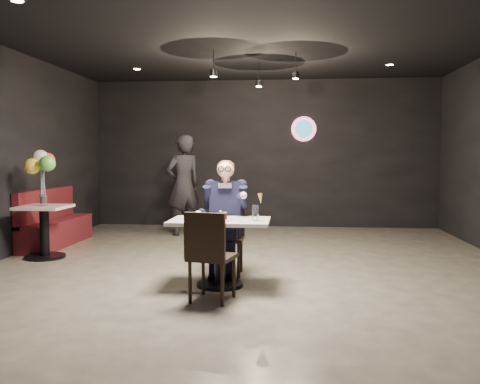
# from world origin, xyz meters

# --- Properties ---
(floor) EXTENTS (9.00, 9.00, 0.00)m
(floor) POSITION_xyz_m (0.00, 0.00, 0.00)
(floor) COLOR gray
(floor) RESTS_ON ground
(wall_sign) EXTENTS (0.50, 0.06, 0.50)m
(wall_sign) POSITION_xyz_m (0.80, 4.47, 2.00)
(wall_sign) COLOR pink
(wall_sign) RESTS_ON floor
(pendant_lights) EXTENTS (1.40, 1.20, 0.36)m
(pendant_lights) POSITION_xyz_m (0.00, 2.00, 2.88)
(pendant_lights) COLOR black
(pendant_lights) RESTS_ON floor
(main_table) EXTENTS (1.10, 0.70, 0.75)m
(main_table) POSITION_xyz_m (-0.25, -0.40, 0.38)
(main_table) COLOR white
(main_table) RESTS_ON floor
(chair_far) EXTENTS (0.42, 0.46, 0.92)m
(chair_far) POSITION_xyz_m (-0.25, 0.15, 0.46)
(chair_far) COLOR black
(chair_far) RESTS_ON floor
(chair_near) EXTENTS (0.51, 0.54, 0.92)m
(chair_near) POSITION_xyz_m (-0.25, -0.97, 0.46)
(chair_near) COLOR black
(chair_near) RESTS_ON floor
(seated_man) EXTENTS (0.60, 0.80, 1.44)m
(seated_man) POSITION_xyz_m (-0.25, 0.15, 0.72)
(seated_man) COLOR black
(seated_man) RESTS_ON floor
(dessert_plate) EXTENTS (0.24, 0.24, 0.01)m
(dessert_plate) POSITION_xyz_m (-0.19, -0.47, 0.76)
(dessert_plate) COLOR white
(dessert_plate) RESTS_ON main_table
(cake_slice) EXTENTS (0.12, 0.11, 0.07)m
(cake_slice) POSITION_xyz_m (-0.22, -0.48, 0.80)
(cake_slice) COLOR black
(cake_slice) RESTS_ON dessert_plate
(mint_leaf) EXTENTS (0.06, 0.04, 0.01)m
(mint_leaf) POSITION_xyz_m (-0.18, -0.50, 0.84)
(mint_leaf) COLOR green
(mint_leaf) RESTS_ON cake_slice
(sundae_glass) EXTENTS (0.08, 0.08, 0.17)m
(sundae_glass) POSITION_xyz_m (0.15, -0.46, 0.83)
(sundae_glass) COLOR silver
(sundae_glass) RESTS_ON main_table
(wafer_cone) EXTENTS (0.07, 0.07, 0.12)m
(wafer_cone) POSITION_xyz_m (0.20, -0.45, 0.99)
(wafer_cone) COLOR tan
(wafer_cone) RESTS_ON sundae_glass
(booth_bench) EXTENTS (0.46, 1.84, 0.92)m
(booth_bench) POSITION_xyz_m (-3.25, 1.91, 0.46)
(booth_bench) COLOR #49110F
(booth_bench) RESTS_ON floor
(side_table) EXTENTS (0.65, 0.65, 0.81)m
(side_table) POSITION_xyz_m (-2.95, 0.91, 0.40)
(side_table) COLOR white
(side_table) RESTS_ON floor
(balloon_vase) EXTENTS (0.11, 0.11, 0.16)m
(balloon_vase) POSITION_xyz_m (-2.95, 0.91, 0.83)
(balloon_vase) COLOR silver
(balloon_vase) RESTS_ON side_table
(balloon_bunch) EXTENTS (0.41, 0.41, 0.67)m
(balloon_bunch) POSITION_xyz_m (-2.95, 0.91, 1.24)
(balloon_bunch) COLOR yellow
(balloon_bunch) RESTS_ON balloon_vase
(passerby) EXTENTS (0.80, 0.76, 1.84)m
(passerby) POSITION_xyz_m (-1.42, 3.19, 0.92)
(passerby) COLOR black
(passerby) RESTS_ON floor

